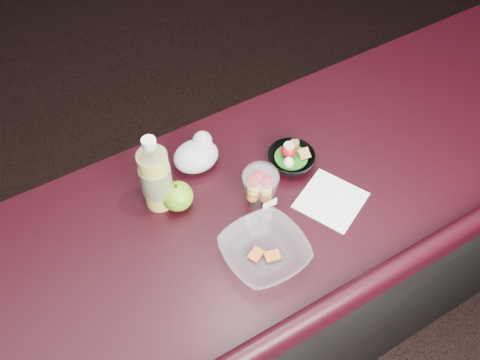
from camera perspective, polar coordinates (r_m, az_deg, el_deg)
name	(u,v)px	position (r m, az deg, el deg)	size (l,w,h in m)	color
counter	(239,295)	(1.88, -0.11, -12.15)	(4.06, 0.71, 1.02)	black
lemonade_bottle	(156,177)	(1.40, -8.98, 0.27)	(0.08, 0.08, 0.25)	yellow
fruit_cup	(260,186)	(1.40, 2.19, -0.67)	(0.10, 0.10, 0.14)	white
green_apple	(177,196)	(1.43, -6.69, -1.72)	(0.09, 0.09, 0.09)	#4B8A0F
plastic_bag	(197,154)	(1.52, -4.63, 2.77)	(0.13, 0.11, 0.10)	silver
snack_bowl	(291,159)	(1.53, 5.43, 2.29)	(0.14, 0.14, 0.07)	black
takeout_bowl	(265,251)	(1.35, 2.63, -7.59)	(0.22, 0.22, 0.05)	silver
paper_napkin	(331,200)	(1.48, 9.67, -2.14)	(0.16, 0.16, 0.00)	white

